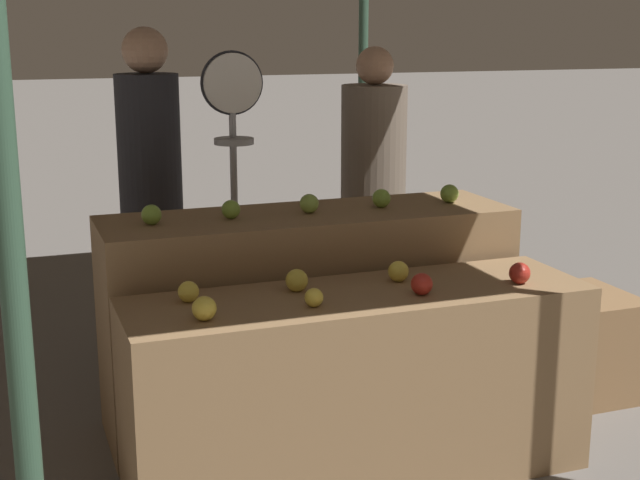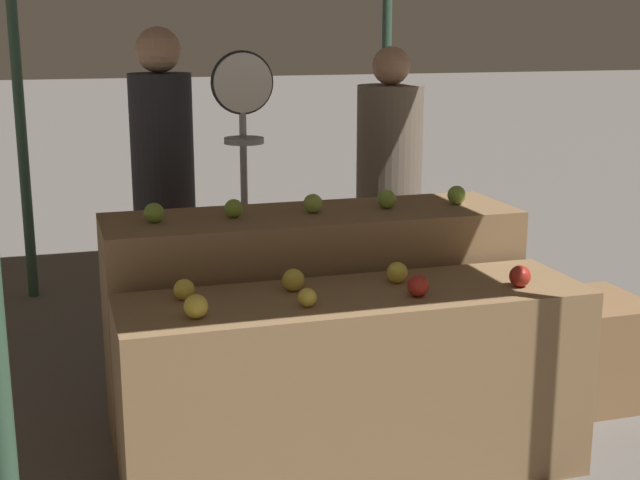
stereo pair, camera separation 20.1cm
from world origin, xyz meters
The scene contains 19 objects.
ground_plane centered at (0.00, 0.00, 0.00)m, with size 60.00×60.00×0.00m, color #66605B.
display_counter_front centered at (0.00, 0.00, 0.39)m, with size 1.86×0.55×0.78m, color olive.
display_counter_back centered at (0.00, 0.60, 0.49)m, with size 1.86×0.55×0.99m, color olive.
apple_front_0 centered at (-0.65, -0.12, 0.83)m, with size 0.09×0.09×0.09m, color yellow.
apple_front_1 centered at (-0.23, -0.10, 0.82)m, with size 0.07×0.07×0.07m, color yellow.
apple_front_2 centered at (0.22, -0.10, 0.83)m, with size 0.09×0.09×0.09m, color #AD281E.
apple_front_3 centered at (0.66, -0.10, 0.83)m, with size 0.09×0.09×0.09m, color #AD281E.
apple_front_4 centered at (-0.65, 0.11, 0.82)m, with size 0.08×0.08×0.08m, color yellow.
apple_front_5 centered at (-0.22, 0.11, 0.83)m, with size 0.09×0.09×0.09m, color gold.
apple_front_6 centered at (0.21, 0.10, 0.83)m, with size 0.09×0.09×0.09m, color yellow.
apple_back_0 centered at (-0.70, 0.59, 1.03)m, with size 0.09×0.09×0.09m, color #7AA338.
apple_back_1 centered at (-0.36, 0.59, 1.03)m, with size 0.08×0.08×0.08m, color #7AA338.
apple_back_2 centered at (0.00, 0.59, 1.03)m, with size 0.09×0.09×0.09m, color #8EB247.
apple_back_3 centered at (0.35, 0.60, 1.03)m, with size 0.09×0.09×0.09m, color #7AA338.
apple_back_4 centered at (0.70, 0.59, 1.03)m, with size 0.09×0.09×0.09m, color #84AD3D.
produce_scale centered at (-0.17, 1.25, 1.24)m, with size 0.32×0.20×1.68m.
person_vendor_at_scale centered at (-0.54, 1.58, 1.05)m, with size 0.33×0.33×1.80m.
person_customer_left centered at (0.82, 1.75, 0.97)m, with size 0.53×0.53×1.69m.
wooden_crate_side centered at (1.35, 0.41, 0.26)m, with size 0.51×0.51×0.51m, color olive.
Camera 1 is at (-1.29, -3.08, 1.79)m, focal length 50.00 mm.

